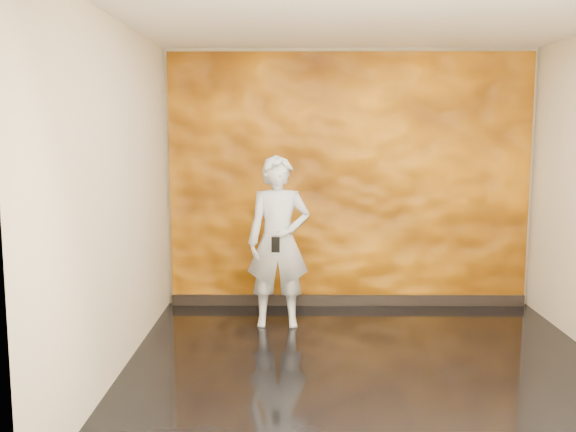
% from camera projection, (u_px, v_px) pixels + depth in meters
% --- Properties ---
extents(room, '(4.02, 4.02, 2.81)m').
position_uv_depth(room, '(371.00, 199.00, 5.02)').
color(room, black).
rests_on(room, ground).
extents(feature_wall, '(3.90, 0.06, 2.75)m').
position_uv_depth(feature_wall, '(349.00, 181.00, 6.97)').
color(feature_wall, orange).
rests_on(feature_wall, ground).
extents(baseboard, '(3.90, 0.04, 0.12)m').
position_uv_depth(baseboard, '(348.00, 300.00, 7.10)').
color(baseboard, black).
rests_on(baseboard, ground).
extents(man, '(0.62, 0.42, 1.69)m').
position_uv_depth(man, '(278.00, 242.00, 6.30)').
color(man, '#ABB1BC').
rests_on(man, ground).
extents(phone, '(0.08, 0.03, 0.15)m').
position_uv_depth(phone, '(276.00, 245.00, 6.03)').
color(phone, black).
rests_on(phone, man).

